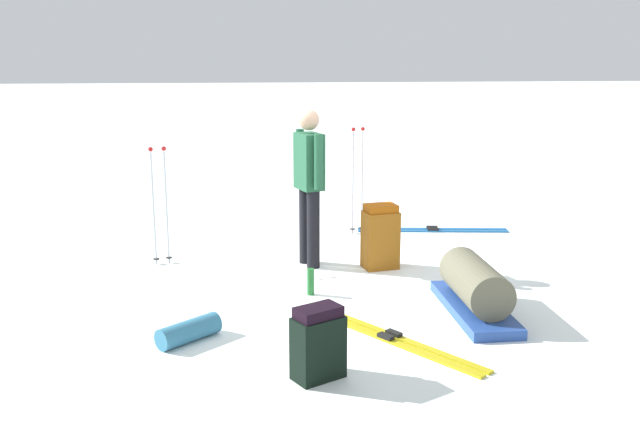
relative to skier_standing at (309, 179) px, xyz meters
The scene contains 11 objects.
ground_plane 1.04m from the skier_standing, 100.93° to the left, with size 80.00×80.00×0.00m, color white.
skier_standing is the anchor object (origin of this frame).
ski_pair_near 2.37m from the skier_standing, 141.80° to the right, with size 1.95×0.38×0.05m.
ski_pair_far 2.36m from the skier_standing, 103.48° to the left, with size 1.30×1.60×0.05m.
backpack_large_dark 0.98m from the skier_standing, 167.12° to the left, with size 0.41×0.33×0.70m.
backpack_bright 2.86m from the skier_standing, 87.02° to the left, with size 0.42×0.37×0.55m.
ski_poles_planted_near 1.51m from the skier_standing, 118.40° to the right, with size 0.19×0.11×1.36m.
ski_poles_planted_far 1.64m from the skier_standing, ahead, with size 0.20×0.11×1.30m.
gear_sled 2.23m from the skier_standing, 130.71° to the left, with size 0.49×1.35×0.49m.
sleeping_mat_rolled 2.47m from the skier_standing, 60.59° to the left, with size 0.18×0.18×0.55m, color teal.
thermos_bottle 1.28m from the skier_standing, 86.41° to the left, with size 0.07×0.07×0.26m, color #216A2D.
Camera 1 is at (0.64, 7.17, 2.36)m, focal length 40.53 mm.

